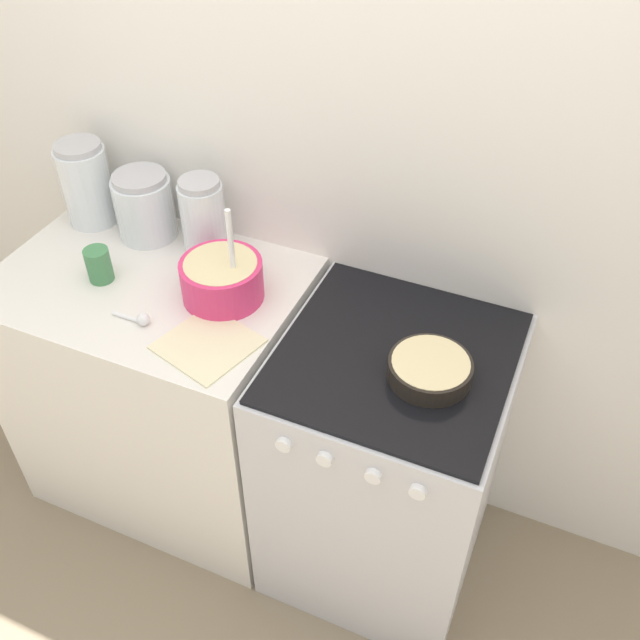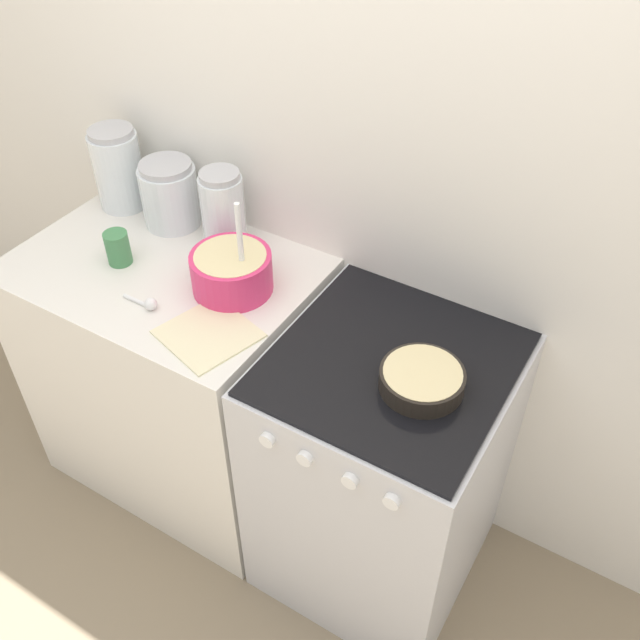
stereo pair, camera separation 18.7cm
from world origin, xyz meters
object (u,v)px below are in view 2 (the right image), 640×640
object	(u,v)px
baking_pan	(422,379)
tin_can	(118,248)
storage_jar_left	(119,173)
mixing_bowl	(232,270)
stove	(382,470)
storage_jar_right	(223,213)
storage_jar_middle	(170,198)

from	to	relation	value
baking_pan	tin_can	world-z (taller)	tin_can
baking_pan	storage_jar_left	world-z (taller)	storage_jar_left
mixing_bowl	stove	bearing A→B (deg)	-3.39
storage_jar_right	tin_can	distance (m)	0.33
storage_jar_right	storage_jar_left	bearing A→B (deg)	-180.00
storage_jar_middle	storage_jar_right	size ratio (longest dim) A/B	0.87
mixing_bowl	storage_jar_middle	distance (m)	0.41
stove	mixing_bowl	distance (m)	0.75
stove	storage_jar_right	distance (m)	0.91
stove	mixing_bowl	xyz separation A→B (m)	(-0.53, 0.03, 0.53)
stove	storage_jar_middle	xyz separation A→B (m)	(-0.89, 0.21, 0.55)
tin_can	mixing_bowl	bearing A→B (deg)	11.34
mixing_bowl	storage_jar_right	xyz separation A→B (m)	(-0.16, 0.18, 0.04)
tin_can	baking_pan	bearing A→B (deg)	0.01
stove	baking_pan	xyz separation A→B (m)	(0.10, -0.04, 0.49)
mixing_bowl	tin_can	xyz separation A→B (m)	(-0.37, -0.07, -0.02)
stove	tin_can	distance (m)	1.03
tin_can	storage_jar_right	bearing A→B (deg)	50.05
baking_pan	storage_jar_middle	size ratio (longest dim) A/B	1.00
baking_pan	storage_jar_right	distance (m)	0.83
storage_jar_middle	tin_can	xyz separation A→B (m)	(0.00, -0.25, -0.04)
baking_pan	tin_can	xyz separation A→B (m)	(-0.99, -0.00, 0.02)
stove	storage_jar_left	bearing A→B (deg)	169.40
baking_pan	mixing_bowl	bearing A→B (deg)	173.36
storage_jar_middle	storage_jar_right	world-z (taller)	storage_jar_right
baking_pan	tin_can	size ratio (longest dim) A/B	2.05
tin_can	storage_jar_left	bearing A→B (deg)	130.37
storage_jar_left	storage_jar_right	distance (m)	0.42
mixing_bowl	baking_pan	xyz separation A→B (m)	(0.63, -0.07, -0.04)
baking_pan	storage_jar_middle	bearing A→B (deg)	165.98
mixing_bowl	tin_can	bearing A→B (deg)	-168.66
stove	storage_jar_left	xyz separation A→B (m)	(-1.10, 0.21, 0.58)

